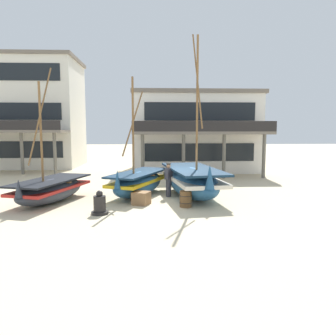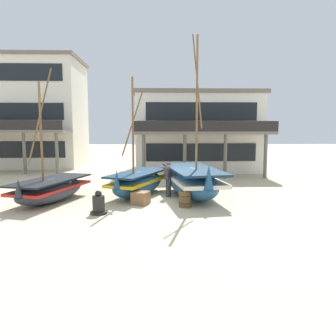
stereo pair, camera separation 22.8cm
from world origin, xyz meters
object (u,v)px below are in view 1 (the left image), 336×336
(wooden_barrel, at_px, (186,199))
(fishing_boat_near_left, at_px, (139,182))
(fisherman_by_hull, at_px, (169,180))
(cargo_crate, at_px, (141,198))
(fishing_boat_centre_large, at_px, (193,181))
(harbor_building_main, at_px, (194,132))
(fishing_boat_far_right, at_px, (51,189))
(capstan_winch, at_px, (100,205))
(harbor_building_annex, at_px, (31,113))

(wooden_barrel, bearing_deg, fishing_boat_near_left, 130.23)
(fisherman_by_hull, xyz_separation_m, cargo_crate, (-1.29, -1.64, -0.55))
(fishing_boat_centre_large, xyz_separation_m, harbor_building_main, (1.51, 11.55, 2.36))
(fishing_boat_far_right, bearing_deg, fishing_boat_centre_large, 7.61)
(wooden_barrel, bearing_deg, harbor_building_main, 81.43)
(fishing_boat_centre_large, xyz_separation_m, fishing_boat_far_right, (-6.66, -0.89, -0.21))
(fishing_boat_centre_large, bearing_deg, fishing_boat_near_left, 171.46)
(fishing_boat_centre_large, relative_size, capstan_winch, 8.29)
(fishing_boat_centre_large, bearing_deg, fishing_boat_far_right, -172.39)
(fishing_boat_far_right, distance_m, harbor_building_annex, 16.97)
(fishing_boat_near_left, bearing_deg, harbor_building_main, 69.37)
(fishing_boat_near_left, distance_m, wooden_barrel, 3.32)
(fishing_boat_near_left, distance_m, cargo_crate, 2.00)
(fisherman_by_hull, xyz_separation_m, harbor_building_annex, (-11.71, 14.23, 3.96))
(fisherman_by_hull, relative_size, wooden_barrel, 2.41)
(fishing_boat_centre_large, relative_size, cargo_crate, 11.41)
(fishing_boat_far_right, height_order, capstan_winch, fishing_boat_far_right)
(fishing_boat_far_right, bearing_deg, fishing_boat_near_left, 18.05)
(fishing_boat_near_left, relative_size, fishing_boat_centre_large, 0.74)
(wooden_barrel, relative_size, cargo_crate, 1.02)
(fishing_boat_far_right, distance_m, fisherman_by_hull, 5.56)
(fisherman_by_hull, relative_size, harbor_building_main, 0.17)
(cargo_crate, bearing_deg, harbor_building_annex, 123.28)
(fishing_boat_far_right, height_order, harbor_building_main, harbor_building_main)
(fishing_boat_centre_large, distance_m, capstan_winch, 5.16)
(fishing_boat_near_left, xyz_separation_m, wooden_barrel, (2.14, -2.52, -0.33))
(fishing_boat_far_right, distance_m, capstan_winch, 3.45)
(fishing_boat_near_left, height_order, harbor_building_main, harbor_building_main)
(fishing_boat_near_left, distance_m, harbor_building_annex, 17.75)
(cargo_crate, bearing_deg, capstan_winch, -134.57)
(harbor_building_main, bearing_deg, fishing_boat_near_left, -110.63)
(fisherman_by_hull, bearing_deg, harbor_building_main, 76.76)
(harbor_building_main, relative_size, harbor_building_annex, 1.05)
(fisherman_by_hull, height_order, harbor_building_main, harbor_building_main)
(fishing_boat_far_right, distance_m, wooden_barrel, 6.23)
(cargo_crate, height_order, harbor_building_main, harbor_building_main)
(fishing_boat_far_right, xyz_separation_m, capstan_winch, (2.59, -2.26, -0.23))
(fishing_boat_far_right, xyz_separation_m, fisherman_by_hull, (5.47, 0.98, 0.24))
(fishing_boat_near_left, relative_size, fishing_boat_far_right, 0.95)
(fishing_boat_near_left, bearing_deg, cargo_crate, -83.99)
(fishing_boat_far_right, xyz_separation_m, harbor_building_main, (8.16, 12.44, 2.57))
(fishing_boat_far_right, relative_size, cargo_crate, 8.88)
(wooden_barrel, height_order, harbor_building_annex, harbor_building_annex)
(fishing_boat_near_left, relative_size, wooden_barrel, 8.28)
(cargo_crate, distance_m, harbor_building_main, 13.98)
(fishing_boat_far_right, height_order, fisherman_by_hull, fishing_boat_far_right)
(fishing_boat_near_left, bearing_deg, harbor_building_annex, 126.26)
(fishing_boat_near_left, distance_m, fishing_boat_centre_large, 2.72)
(capstan_winch, xyz_separation_m, wooden_barrel, (3.51, 1.03, -0.02))
(fisherman_by_hull, height_order, harbor_building_annex, harbor_building_annex)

